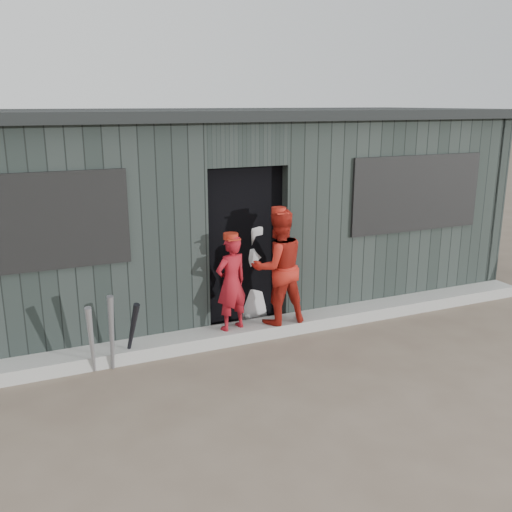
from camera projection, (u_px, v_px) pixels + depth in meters
name	position (u px, v px, depth m)	size (l,w,h in m)	color
ground	(335.00, 408.00, 5.23)	(80.00, 80.00, 0.00)	brown
curb	(255.00, 330.00, 6.82)	(8.00, 0.36, 0.15)	#9E9E99
bat_left	(91.00, 340.00, 5.75)	(0.07, 0.07, 0.78)	#95959D
bat_mid	(112.00, 333.00, 5.83)	(0.07, 0.07, 0.85)	gray
bat_right	(132.00, 332.00, 6.03)	(0.07, 0.07, 0.73)	black
player_red_left	(231.00, 283.00, 6.53)	(0.41, 0.27, 1.12)	maroon
player_red_right	(278.00, 267.00, 6.70)	(0.67, 0.52, 1.37)	#A91F14
player_grey_back	(252.00, 270.00, 7.14)	(0.67, 0.43, 1.36)	#BDBDBD
dugout	(207.00, 207.00, 7.99)	(8.30, 3.30, 2.62)	black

